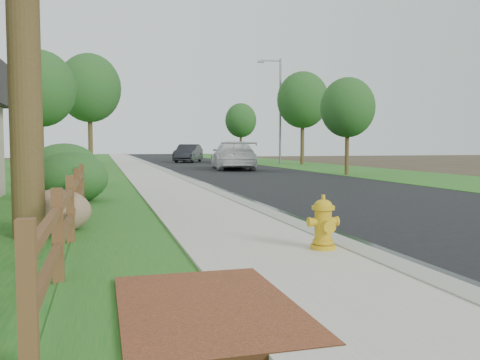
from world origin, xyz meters
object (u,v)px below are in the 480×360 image
object	(u,v)px
ranch_fence	(80,187)
dark_car_mid	(230,154)
white_suv	(233,155)
fire_hydrant	(323,224)
streetlight	(278,105)

from	to	relation	value
ranch_fence	dark_car_mid	bearing A→B (deg)	69.50
ranch_fence	white_suv	bearing A→B (deg)	66.03
dark_car_mid	white_suv	bearing A→B (deg)	92.81
fire_hydrant	streetlight	xyz separation A→B (m)	(10.71, 32.00, 4.30)
fire_hydrant	dark_car_mid	size ratio (longest dim) A/B	0.17
ranch_fence	streetlight	bearing A→B (deg)	61.94
ranch_fence	fire_hydrant	xyz separation A→B (m)	(3.50, -5.35, -0.16)
fire_hydrant	white_suv	distance (m)	24.99
dark_car_mid	fire_hydrant	bearing A→B (deg)	94.01
fire_hydrant	white_suv	xyz separation A→B (m)	(5.00, 24.48, 0.44)
streetlight	fire_hydrant	bearing A→B (deg)	-108.50
streetlight	white_suv	bearing A→B (deg)	-127.17
ranch_fence	fire_hydrant	world-z (taller)	ranch_fence
fire_hydrant	white_suv	bearing A→B (deg)	78.45
fire_hydrant	ranch_fence	bearing A→B (deg)	123.18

